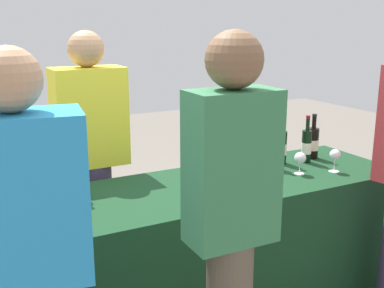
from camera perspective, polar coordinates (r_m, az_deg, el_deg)
The scene contains 16 objects.
tasting_table at distance 2.82m, azimuth 0.00°, elevation -12.50°, with size 2.62×0.73×0.76m, color #14381E.
wine_bottle_0 at distance 2.44m, azimuth -21.72°, elevation -5.46°, with size 0.06×0.06×0.31m.
wine_bottle_1 at distance 2.56m, azimuth -17.03°, elevation -3.87°, with size 0.07×0.07×0.33m.
wine_bottle_2 at distance 2.58m, azimuth -13.89°, elevation -3.66°, with size 0.07×0.07×0.32m.
wine_bottle_3 at distance 2.93m, azimuth 4.10°, elevation -1.13°, with size 0.07×0.07×0.32m.
wine_bottle_4 at distance 3.05m, azimuth 9.27°, elevation -0.61°, with size 0.07×0.07×0.32m.
wine_bottle_5 at distance 3.15m, azimuth 10.62°, elevation -0.32°, with size 0.07×0.07×0.31m.
wine_bottle_6 at distance 3.21m, azimuth 13.49°, elevation -0.19°, with size 0.07×0.07×0.31m.
wine_bottle_7 at distance 3.31m, azimuth 14.21°, elevation 0.17°, with size 0.08×0.08×0.30m.
wine_glass_0 at distance 2.25m, azimuth -17.39°, elevation -6.87°, with size 0.07×0.07×0.15m.
wine_glass_1 at distance 2.95m, azimuth 12.77°, elevation -1.74°, with size 0.07×0.07×0.14m.
wine_glass_2 at distance 3.04m, azimuth 16.68°, elevation -1.35°, with size 0.07×0.07×0.14m.
server_pouring at distance 3.03m, azimuth -11.89°, elevation -1.15°, with size 0.43×0.24×1.61m.
guest_0 at distance 1.79m, azimuth -19.18°, elevation -13.32°, with size 0.47×0.30×1.59m.
guest_1 at distance 1.92m, azimuth 4.66°, elevation -8.80°, with size 0.35×0.22×1.63m.
menu_board at distance 3.97m, azimuth 7.55°, elevation -4.54°, with size 0.50×0.03×0.76m, color white.
Camera 1 is at (-1.17, -2.23, 1.66)m, focal length 44.73 mm.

